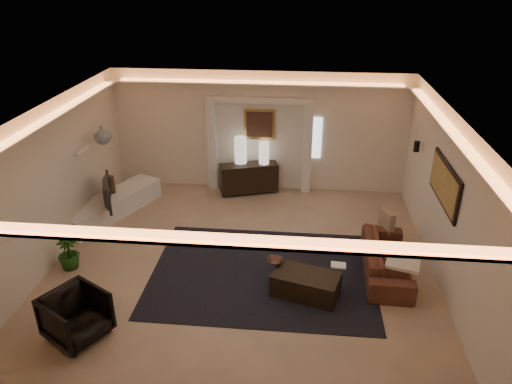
# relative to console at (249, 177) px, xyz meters

# --- Properties ---
(floor) EXTENTS (7.00, 7.00, 0.00)m
(floor) POSITION_rel_console_xyz_m (0.23, -3.16, -0.40)
(floor) COLOR tan
(floor) RESTS_ON ground
(ceiling) EXTENTS (7.00, 7.00, 0.00)m
(ceiling) POSITION_rel_console_xyz_m (0.23, -3.16, 2.50)
(ceiling) COLOR white
(ceiling) RESTS_ON ground
(wall_back) EXTENTS (7.00, 0.00, 7.00)m
(wall_back) POSITION_rel_console_xyz_m (0.23, 0.34, 1.05)
(wall_back) COLOR silver
(wall_back) RESTS_ON ground
(wall_front) EXTENTS (7.00, 0.00, 7.00)m
(wall_front) POSITION_rel_console_xyz_m (0.23, -6.66, 1.05)
(wall_front) COLOR silver
(wall_front) RESTS_ON ground
(wall_left) EXTENTS (0.00, 7.00, 7.00)m
(wall_left) POSITION_rel_console_xyz_m (-3.27, -3.16, 1.05)
(wall_left) COLOR silver
(wall_left) RESTS_ON ground
(wall_right) EXTENTS (0.00, 7.00, 7.00)m
(wall_right) POSITION_rel_console_xyz_m (3.73, -3.16, 1.05)
(wall_right) COLOR silver
(wall_right) RESTS_ON ground
(cove_soffit) EXTENTS (7.00, 7.00, 0.04)m
(cove_soffit) POSITION_rel_console_xyz_m (0.23, -3.16, 2.22)
(cove_soffit) COLOR silver
(cove_soffit) RESTS_ON ceiling
(daylight_slit) EXTENTS (0.25, 0.03, 1.00)m
(daylight_slit) POSITION_rel_console_xyz_m (1.58, 0.32, 0.95)
(daylight_slit) COLOR white
(daylight_slit) RESTS_ON wall_back
(area_rug) EXTENTS (4.00, 3.00, 0.01)m
(area_rug) POSITION_rel_console_xyz_m (0.63, -3.36, -0.39)
(area_rug) COLOR black
(area_rug) RESTS_ON ground
(pilaster_left) EXTENTS (0.22, 0.20, 2.20)m
(pilaster_left) POSITION_rel_console_xyz_m (-0.92, 0.24, 0.70)
(pilaster_left) COLOR silver
(pilaster_left) RESTS_ON ground
(pilaster_right) EXTENTS (0.22, 0.20, 2.20)m
(pilaster_right) POSITION_rel_console_xyz_m (1.38, 0.24, 0.70)
(pilaster_right) COLOR silver
(pilaster_right) RESTS_ON ground
(alcove_header) EXTENTS (2.52, 0.20, 0.12)m
(alcove_header) POSITION_rel_console_xyz_m (0.23, 0.24, 1.85)
(alcove_header) COLOR silver
(alcove_header) RESTS_ON wall_back
(painting_frame) EXTENTS (0.74, 0.04, 0.74)m
(painting_frame) POSITION_rel_console_xyz_m (0.23, 0.31, 1.25)
(painting_frame) COLOR tan
(painting_frame) RESTS_ON wall_back
(painting_canvas) EXTENTS (0.62, 0.02, 0.62)m
(painting_canvas) POSITION_rel_console_xyz_m (0.23, 0.29, 1.25)
(painting_canvas) COLOR #4C2D1E
(painting_canvas) RESTS_ON wall_back
(art_panel_frame) EXTENTS (0.04, 1.64, 0.74)m
(art_panel_frame) POSITION_rel_console_xyz_m (3.70, -2.86, 1.30)
(art_panel_frame) COLOR black
(art_panel_frame) RESTS_ON wall_right
(art_panel_gold) EXTENTS (0.02, 1.50, 0.62)m
(art_panel_gold) POSITION_rel_console_xyz_m (3.67, -2.86, 1.30)
(art_panel_gold) COLOR tan
(art_panel_gold) RESTS_ON wall_right
(wall_sconce) EXTENTS (0.12, 0.12, 0.22)m
(wall_sconce) POSITION_rel_console_xyz_m (3.61, -0.96, 1.28)
(wall_sconce) COLOR black
(wall_sconce) RESTS_ON wall_right
(wall_niche) EXTENTS (0.10, 0.55, 0.04)m
(wall_niche) POSITION_rel_console_xyz_m (-3.21, -1.76, 1.25)
(wall_niche) COLOR silver
(wall_niche) RESTS_ON wall_left
(console) EXTENTS (1.45, 0.84, 0.69)m
(console) POSITION_rel_console_xyz_m (0.00, 0.00, 0.00)
(console) COLOR black
(console) RESTS_ON ground
(lamp_left) EXTENTS (0.36, 0.36, 0.64)m
(lamp_left) POSITION_rel_console_xyz_m (-0.21, 0.09, 0.69)
(lamp_left) COLOR silver
(lamp_left) RESTS_ON console
(lamp_right) EXTENTS (0.31, 0.31, 0.54)m
(lamp_right) POSITION_rel_console_xyz_m (0.36, 0.09, 0.69)
(lamp_right) COLOR white
(lamp_right) RESTS_ON console
(media_ledge) EXTENTS (1.63, 2.56, 0.47)m
(media_ledge) POSITION_rel_console_xyz_m (-2.89, -1.43, -0.18)
(media_ledge) COLOR silver
(media_ledge) RESTS_ON ground
(tv) EXTENTS (1.02, 0.52, 0.60)m
(tv) POSITION_rel_console_xyz_m (-2.85, -1.89, 0.35)
(tv) COLOR black
(tv) RESTS_ON media_ledge
(figurine) EXTENTS (0.19, 0.19, 0.40)m
(figurine) POSITION_rel_console_xyz_m (-2.92, -1.27, 0.24)
(figurine) COLOR #463526
(figurine) RESTS_ON media_ledge
(ginger_jar) EXTENTS (0.41, 0.41, 0.38)m
(ginger_jar) POSITION_rel_console_xyz_m (-2.92, -1.38, 1.46)
(ginger_jar) COLOR #4A6175
(ginger_jar) RESTS_ON wall_niche
(plant) EXTENTS (0.39, 0.39, 0.68)m
(plant) POSITION_rel_console_xyz_m (-2.92, -3.53, -0.06)
(plant) COLOR #19420F
(plant) RESTS_ON ground
(sofa) EXTENTS (2.01, 0.85, 0.58)m
(sofa) POSITION_rel_console_xyz_m (2.85, -3.10, -0.11)
(sofa) COLOR #3A1D14
(sofa) RESTS_ON ground
(throw_blanket) EXTENTS (0.65, 0.58, 0.06)m
(throw_blanket) POSITION_rel_console_xyz_m (3.02, -3.61, 0.15)
(throw_blanket) COLOR white
(throw_blanket) RESTS_ON sofa
(throw_pillow) EXTENTS (0.28, 0.44, 0.42)m
(throw_pillow) POSITION_rel_console_xyz_m (2.96, -2.13, 0.15)
(throw_pillow) COLOR #9B8766
(throw_pillow) RESTS_ON sofa
(coffee_table) EXTENTS (1.22, 0.88, 0.41)m
(coffee_table) POSITION_rel_console_xyz_m (1.40, -3.89, -0.20)
(coffee_table) COLOR black
(coffee_table) RESTS_ON ground
(bowl) EXTENTS (0.30, 0.30, 0.07)m
(bowl) POSITION_rel_console_xyz_m (0.86, -3.60, 0.04)
(bowl) COLOR #492E22
(bowl) RESTS_ON coffee_table
(magazine) EXTENTS (0.27, 0.20, 0.03)m
(magazine) POSITION_rel_console_xyz_m (1.95, -3.60, 0.02)
(magazine) COLOR white
(magazine) RESTS_ON coffee_table
(armchair) EXTENTS (1.12, 1.11, 0.75)m
(armchair) POSITION_rel_console_xyz_m (-1.99, -5.24, -0.03)
(armchair) COLOR black
(armchair) RESTS_ON ground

